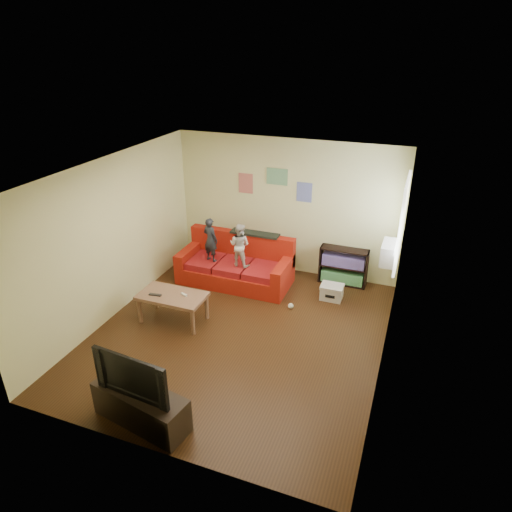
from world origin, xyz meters
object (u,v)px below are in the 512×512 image
(bookshelf, at_px, (343,268))
(file_box, at_px, (332,292))
(sofa, at_px, (236,266))
(coffee_table, at_px, (172,298))
(child_b, at_px, (240,245))
(television, at_px, (136,372))
(child_a, at_px, (210,240))
(tv_stand, at_px, (141,407))

(bookshelf, relative_size, file_box, 2.25)
(sofa, distance_m, coffee_table, 1.74)
(child_b, bearing_deg, sofa, -43.89)
(child_b, distance_m, television, 3.64)
(coffee_table, xyz_separation_m, bookshelf, (2.43, 2.31, -0.10))
(child_b, bearing_deg, coffee_table, 73.68)
(child_a, xyz_separation_m, bookshelf, (2.43, 0.82, -0.56))
(file_box, bearing_deg, child_b, -175.40)
(coffee_table, distance_m, file_box, 2.89)
(child_a, height_order, child_b, child_a)
(bookshelf, bearing_deg, tv_stand, -110.41)
(child_a, relative_size, file_box, 2.13)
(television, bearing_deg, bookshelf, 74.74)
(coffee_table, bearing_deg, child_a, 89.76)
(file_box, bearing_deg, tv_stand, -112.82)
(coffee_table, relative_size, file_box, 2.73)
(sofa, height_order, child_b, child_b)
(bookshelf, height_order, tv_stand, bookshelf)
(bookshelf, xyz_separation_m, television, (-1.66, -4.45, 0.45))
(child_b, xyz_separation_m, bookshelf, (1.83, 0.82, -0.54))
(bookshelf, distance_m, file_box, 0.70)
(child_b, bearing_deg, file_box, -169.67)
(tv_stand, height_order, television, television)
(child_a, relative_size, tv_stand, 0.69)
(child_a, xyz_separation_m, television, (0.77, -3.64, -0.11))
(coffee_table, xyz_separation_m, tv_stand, (0.78, -2.14, -0.19))
(sofa, xyz_separation_m, coffee_table, (-0.46, -1.67, 0.11))
(child_a, bearing_deg, child_b, -164.40)
(sofa, height_order, television, television)
(sofa, height_order, file_box, sofa)
(child_b, relative_size, file_box, 2.04)
(child_a, bearing_deg, bookshelf, -145.84)
(child_a, distance_m, file_box, 2.48)
(child_a, xyz_separation_m, child_b, (0.60, 0.00, -0.02))
(child_b, xyz_separation_m, television, (0.17, -3.64, -0.10))
(sofa, bearing_deg, coffee_table, -105.34)
(sofa, distance_m, file_box, 1.92)
(coffee_table, bearing_deg, sofa, 74.66)
(child_a, bearing_deg, file_box, -160.97)
(sofa, bearing_deg, child_a, -158.99)
(sofa, relative_size, bookshelf, 2.35)
(coffee_table, bearing_deg, bookshelf, 43.54)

